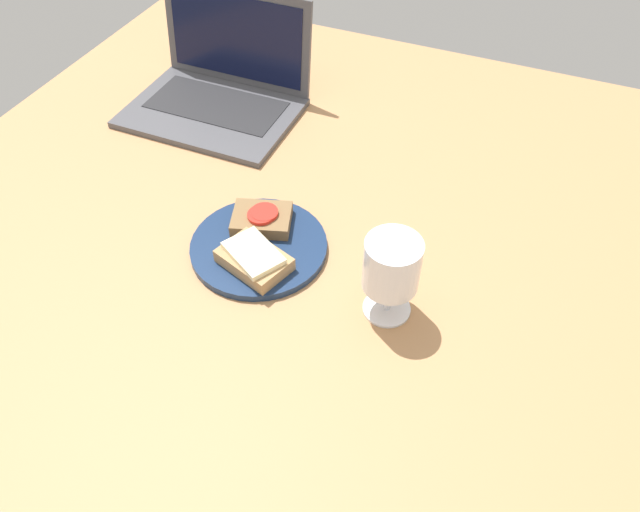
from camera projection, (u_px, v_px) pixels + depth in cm
name	position (u px, v px, depth cm)	size (l,w,h in cm)	color
wooden_table	(296.00, 241.00, 105.18)	(140.00, 140.00, 3.00)	#B27F51
plate	(259.00, 247.00, 101.24)	(22.26, 22.26, 1.28)	navy
sandwich_with_cheese	(254.00, 259.00, 96.48)	(12.57, 10.36, 3.20)	#A88456
sandwich_with_tomato	(262.00, 218.00, 103.02)	(11.41, 10.03, 2.86)	brown
wine_glass	(392.00, 268.00, 86.41)	(8.13, 8.13, 13.84)	white
laptop	(220.00, 86.00, 127.88)	(33.79, 26.61, 20.93)	#4C4C51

